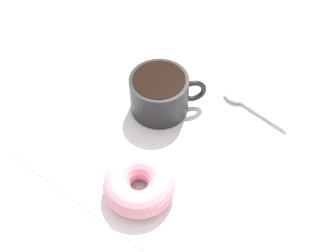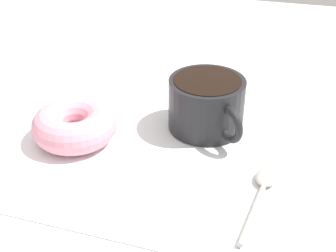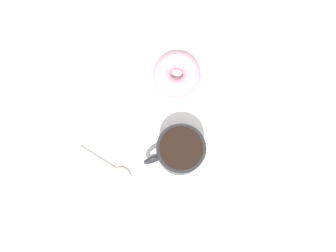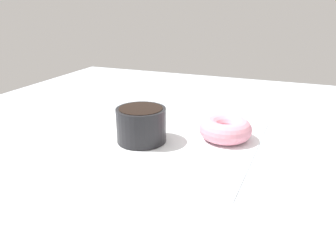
{
  "view_description": "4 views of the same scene",
  "coord_description": "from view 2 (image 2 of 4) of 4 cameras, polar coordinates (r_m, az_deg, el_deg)",
  "views": [
    {
      "loc": [
        25.62,
        -34.91,
        59.34
      ],
      "look_at": [
        0.22,
        2.03,
        2.3
      ],
      "focal_mm": 50.0,
      "sensor_mm": 36.0,
      "label": 1
    },
    {
      "loc": [
        46.34,
        14.35,
        32.43
      ],
      "look_at": [
        0.22,
        2.03,
        2.3
      ],
      "focal_mm": 50.0,
      "sensor_mm": 36.0,
      "label": 2
    },
    {
      "loc": [
        -5.16,
        14.74,
        67.91
      ],
      "look_at": [
        0.22,
        2.03,
        2.3
      ],
      "focal_mm": 35.0,
      "sensor_mm": 36.0,
      "label": 3
    },
    {
      "loc": [
        -56.82,
        -20.33,
        25.57
      ],
      "look_at": [
        0.22,
        2.03,
        2.3
      ],
      "focal_mm": 35.0,
      "sensor_mm": 36.0,
      "label": 4
    }
  ],
  "objects": [
    {
      "name": "ground_plane",
      "position": [
        0.59,
        -1.85,
        -2.33
      ],
      "size": [
        120.0,
        120.0,
        2.0
      ],
      "primitive_type": "cube",
      "color": "#B2BCC6"
    },
    {
      "name": "napkin",
      "position": [
        0.58,
        -0.0,
        -1.81
      ],
      "size": [
        36.61,
        36.61,
        0.3
      ],
      "primitive_type": "cube",
      "rotation": [
        0.0,
        0.0,
        -0.04
      ],
      "color": "white",
      "rests_on": "ground_plane"
    },
    {
      "name": "coffee_cup",
      "position": [
        0.59,
        4.78,
        2.81
      ],
      "size": [
        10.38,
        10.23,
        6.63
      ],
      "color": "black",
      "rests_on": "napkin"
    },
    {
      "name": "donut",
      "position": [
        0.58,
        -11.31,
        0.14
      ],
      "size": [
        10.31,
        10.31,
        3.95
      ],
      "primitive_type": "torus",
      "color": "pink",
      "rests_on": "napkin"
    },
    {
      "name": "spoon",
      "position": [
        0.51,
        11.56,
        -7.14
      ],
      "size": [
        12.59,
        3.26,
        0.9
      ],
      "color": "#B7B2A8",
      "rests_on": "napkin"
    }
  ]
}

